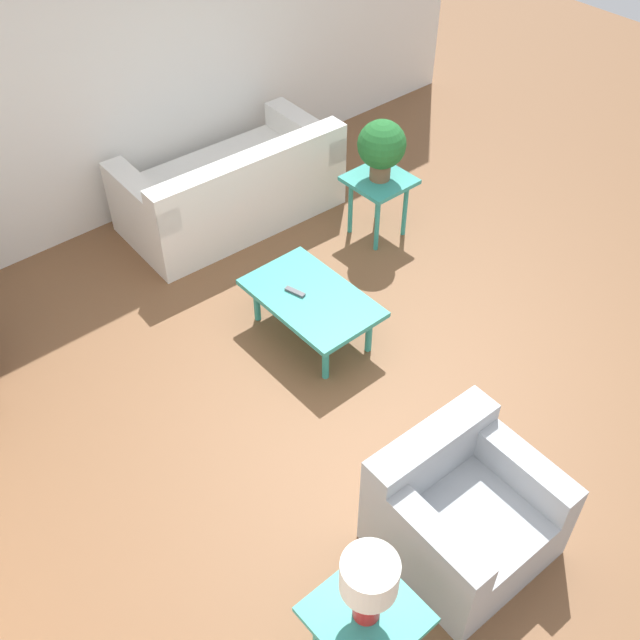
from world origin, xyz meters
name	(u,v)px	position (x,y,z in m)	size (l,w,h in m)	color
ground_plane	(393,380)	(0.00, 0.00, 0.00)	(14.00, 14.00, 0.00)	brown
wall_right	(139,55)	(3.06, 0.00, 1.35)	(0.12, 7.20, 2.70)	white
sofa	(232,189)	(2.32, -0.30, 0.30)	(1.02, 1.90, 0.79)	white
armchair	(460,511)	(-1.13, 0.61, 0.30)	(0.86, 0.89, 0.73)	#A8ADB2
coffee_table	(311,300)	(0.74, 0.13, 0.34)	(1.00, 0.62, 0.38)	teal
side_table_plant	(379,188)	(1.34, -1.11, 0.46)	(0.49, 0.49, 0.56)	teal
side_table_lamp	(365,622)	(-1.29, 1.51, 0.46)	(0.49, 0.49, 0.56)	teal
potted_plant	(382,146)	(1.34, -1.11, 0.86)	(0.40, 0.40, 0.51)	brown
table_lamp	(369,582)	(-1.29, 1.51, 0.86)	(0.27, 0.27, 0.45)	red
remote_control	(295,292)	(0.84, 0.20, 0.39)	(0.16, 0.08, 0.02)	#4C4C51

